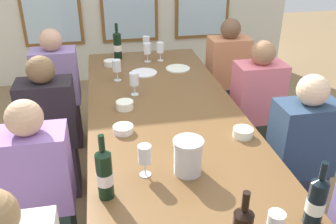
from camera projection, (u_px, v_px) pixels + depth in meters
The scene contains 25 objects.
ground_plane at pixel (167, 203), 2.75m from camera, with size 12.00×12.00×0.00m, color olive.
dining_table at pixel (167, 125), 2.44m from camera, with size 1.03×2.83×0.74m.
white_plate_0 at pixel (178, 69), 3.21m from camera, with size 0.21×0.21×0.01m, color white.
white_plate_1 at pixel (144, 73), 3.12m from camera, with size 0.22×0.22×0.01m, color white.
metal_pitcher at pixel (188, 156), 1.84m from camera, with size 0.16×0.16×0.19m.
wine_bottle_0 at pixel (117, 45), 3.40m from camera, with size 0.08×0.08×0.34m.
wine_bottle_2 at pixel (105, 174), 1.65m from camera, with size 0.08×0.08×0.33m.
wine_bottle_3 at pixel (316, 201), 1.50m from camera, with size 0.08×0.08×0.31m.
tasting_bowl_0 at pixel (123, 129), 2.23m from camera, with size 0.12×0.12×0.04m, color white.
tasting_bowl_1 at pixel (125, 105), 2.51m from camera, with size 0.12×0.12×0.05m, color white.
tasting_bowl_2 at pixel (243, 133), 2.18m from camera, with size 0.12×0.12×0.05m, color white.
tasting_bowl_3 at pixel (110, 63), 3.28m from camera, with size 0.12×0.12×0.05m, color white.
wine_glass_0 at pixel (147, 49), 3.33m from camera, with size 0.07×0.07×0.17m.
wine_glass_1 at pixel (145, 155), 1.80m from camera, with size 0.07×0.07×0.17m.
wine_glass_2 at pixel (160, 48), 3.35m from camera, with size 0.07×0.07×0.17m.
wine_glass_3 at pixel (117, 66), 2.92m from camera, with size 0.07×0.07×0.17m.
wine_glass_4 at pixel (134, 80), 2.67m from camera, with size 0.07×0.07×0.17m.
wine_glass_5 at pixel (146, 42), 3.53m from camera, with size 0.07×0.07×0.17m.
wine_glass_6 at pixel (275, 224), 1.39m from camera, with size 0.07×0.07×0.17m.
seated_person_0 at pixel (51, 133), 2.65m from camera, with size 0.38×0.24×1.11m.
seated_person_1 at pixel (256, 111), 2.96m from camera, with size 0.38×0.24×1.11m.
seated_person_2 at pixel (59, 93), 3.26m from camera, with size 0.38×0.24×1.11m.
seated_person_3 at pixel (227, 78), 3.59m from camera, with size 0.38×0.24×1.11m.
seated_person_4 at pixel (40, 195), 2.05m from camera, with size 0.38×0.24×1.11m.
seated_person_5 at pixel (299, 160), 2.35m from camera, with size 0.38×0.24×1.11m.
Camera 1 is at (-0.39, -2.09, 1.88)m, focal length 39.01 mm.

